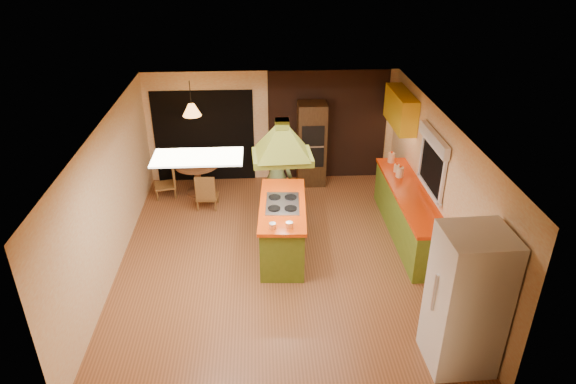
{
  "coord_description": "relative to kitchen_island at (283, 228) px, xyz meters",
  "views": [
    {
      "loc": [
        -0.26,
        -7.53,
        5.24
      ],
      "look_at": [
        0.19,
        0.28,
        1.15
      ],
      "focal_mm": 32.0,
      "sensor_mm": 36.0,
      "label": 1
    }
  ],
  "objects": [
    {
      "name": "ground",
      "position": [
        -0.09,
        -0.18,
        -0.49
      ],
      "size": [
        6.5,
        6.5,
        0.0
      ],
      "primitive_type": "plane",
      "color": "#995832",
      "rests_on": "ground"
    },
    {
      "name": "kitchen_island",
      "position": [
        0.0,
        0.0,
        0.0
      ],
      "size": [
        0.9,
        2.0,
        0.99
      ],
      "rotation": [
        0.0,
        0.0,
        -0.06
      ],
      "color": "#5F741D",
      "rests_on": "ground"
    },
    {
      "name": "right_counter",
      "position": [
        2.36,
        0.42,
        -0.03
      ],
      "size": [
        0.62,
        3.05,
        0.92
      ],
      "color": "olive",
      "rests_on": "ground"
    },
    {
      "name": "window_right",
      "position": [
        2.6,
        0.22,
        1.28
      ],
      "size": [
        0.12,
        1.35,
        1.06
      ],
      "color": "black",
      "rests_on": "room_walls"
    },
    {
      "name": "upper_cabinets",
      "position": [
        2.48,
        2.02,
        1.46
      ],
      "size": [
        0.34,
        1.4,
        0.7
      ],
      "primitive_type": "cube",
      "color": "yellow",
      "rests_on": "room_walls"
    },
    {
      "name": "fluor_panel",
      "position": [
        -1.19,
        -1.38,
        1.99
      ],
      "size": [
        1.2,
        0.6,
        0.03
      ],
      "primitive_type": "cube",
      "color": "white",
      "rests_on": "ceiling_plane"
    },
    {
      "name": "brick_panel",
      "position": [
        1.16,
        3.05,
        0.76
      ],
      "size": [
        2.64,
        0.03,
        2.5
      ],
      "primitive_type": "cube",
      "color": "#381E14",
      "rests_on": "ground"
    },
    {
      "name": "pendant_lamp",
      "position": [
        -1.73,
        2.38,
        1.41
      ],
      "size": [
        0.41,
        0.41,
        0.25
      ],
      "primitive_type": "cone",
      "rotation": [
        0.0,
        0.0,
        -0.07
      ],
      "color": "#FF9E3F",
      "rests_on": "ceiling_plane"
    },
    {
      "name": "dining_table",
      "position": [
        -1.73,
        2.38,
        0.0
      ],
      "size": [
        0.94,
        0.94,
        0.71
      ],
      "rotation": [
        0.0,
        0.0,
        0.34
      ],
      "color": "brown",
      "rests_on": "ground"
    },
    {
      "name": "room_walls",
      "position": [
        -0.09,
        -0.18,
        0.76
      ],
      "size": [
        5.5,
        6.5,
        6.5
      ],
      "color": "#FFE4B6",
      "rests_on": "ground"
    },
    {
      "name": "man",
      "position": [
        -0.05,
        1.33,
        0.38
      ],
      "size": [
        0.75,
        0.63,
        1.75
      ],
      "primitive_type": "imported",
      "rotation": [
        0.0,
        0.0,
        2.75
      ],
      "color": "#49552D",
      "rests_on": "ground"
    },
    {
      "name": "wall_oven",
      "position": [
        0.78,
        2.77,
        0.44
      ],
      "size": [
        0.62,
        0.6,
        1.87
      ],
      "rotation": [
        0.0,
        0.0,
        0.0
      ],
      "color": "#422A15",
      "rests_on": "ground"
    },
    {
      "name": "chair_left",
      "position": [
        -2.43,
        2.28,
        -0.09
      ],
      "size": [
        0.52,
        0.52,
        0.8
      ],
      "primitive_type": null,
      "rotation": [
        0.0,
        0.0,
        -1.35
      ],
      "color": "brown",
      "rests_on": "ground"
    },
    {
      "name": "canister_medium",
      "position": [
        2.31,
        1.05,
        0.53
      ],
      "size": [
        0.15,
        0.15,
        0.2
      ],
      "primitive_type": "cylinder",
      "rotation": [
        0.0,
        0.0,
        -0.01
      ],
      "color": "beige",
      "rests_on": "right_counter"
    },
    {
      "name": "ceiling_plane",
      "position": [
        -0.09,
        -0.18,
        2.01
      ],
      "size": [
        6.5,
        6.5,
        0.0
      ],
      "primitive_type": "plane",
      "rotation": [
        3.14,
        0.0,
        0.0
      ],
      "color": "silver",
      "rests_on": "room_walls"
    },
    {
      "name": "nook_opening",
      "position": [
        -1.59,
        3.05,
        0.56
      ],
      "size": [
        2.2,
        0.03,
        2.1
      ],
      "primitive_type": "cube",
      "color": "black",
      "rests_on": "ground"
    },
    {
      "name": "chair_near",
      "position": [
        -1.48,
        1.73,
        -0.11
      ],
      "size": [
        0.45,
        0.45,
        0.78
      ],
      "primitive_type": null,
      "rotation": [
        0.0,
        0.0,
        3.08
      ],
      "color": "brown",
      "rests_on": "ground"
    },
    {
      "name": "refrigerator",
      "position": [
        2.2,
        -2.73,
        0.51
      ],
      "size": [
        0.85,
        0.81,
        2.01
      ],
      "primitive_type": "cube",
      "rotation": [
        0.0,
        0.0,
        0.03
      ],
      "color": "white",
      "rests_on": "ground"
    },
    {
      "name": "range_hood",
      "position": [
        0.0,
        0.0,
        1.76
      ],
      "size": [
        1.0,
        0.74,
        0.79
      ],
      "rotation": [
        0.0,
        0.0,
        0.05
      ],
      "color": "#61691A",
      "rests_on": "ceiling_plane"
    },
    {
      "name": "canister_large",
      "position": [
        2.31,
        1.74,
        0.53
      ],
      "size": [
        0.14,
        0.14,
        0.2
      ],
      "primitive_type": "cylinder",
      "rotation": [
        0.0,
        0.0,
        -0.02
      ],
      "color": "#F2E1C2",
      "rests_on": "right_counter"
    },
    {
      "name": "canister_small",
      "position": [
        2.31,
        1.28,
        0.5
      ],
      "size": [
        0.15,
        0.15,
        0.15
      ],
      "primitive_type": "cylinder",
      "rotation": [
        0.0,
        0.0,
        -0.4
      ],
      "color": "#FFEECD",
      "rests_on": "right_counter"
    }
  ]
}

